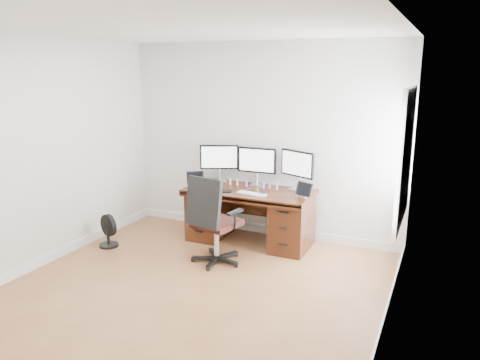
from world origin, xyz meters
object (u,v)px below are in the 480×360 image
at_px(floor_fan, 108,231).
at_px(monitor_center, 257,162).
at_px(office_chair, 214,235).
at_px(keyboard, 248,193).
at_px(desk, 250,214).

distance_m(floor_fan, monitor_center, 2.22).
bearing_deg(office_chair, keyboard, 86.55).
xyz_separation_m(desk, floor_fan, (-1.66, -0.94, -0.19)).
distance_m(desk, keyboard, 0.42).
height_order(floor_fan, keyboard, keyboard).
xyz_separation_m(desk, office_chair, (-0.12, -0.85, -0.04)).
xyz_separation_m(office_chair, floor_fan, (-1.55, -0.09, -0.15)).
xyz_separation_m(floor_fan, keyboard, (1.72, 0.72, 0.54)).
xyz_separation_m(office_chair, monitor_center, (0.12, 1.09, 0.72)).
relative_size(office_chair, floor_fan, 2.50).
xyz_separation_m(desk, monitor_center, (0.00, 0.24, 0.68)).
bearing_deg(desk, office_chair, -97.71).
distance_m(desk, monitor_center, 0.72).
relative_size(office_chair, keyboard, 3.99).
bearing_deg(keyboard, monitor_center, 106.63).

